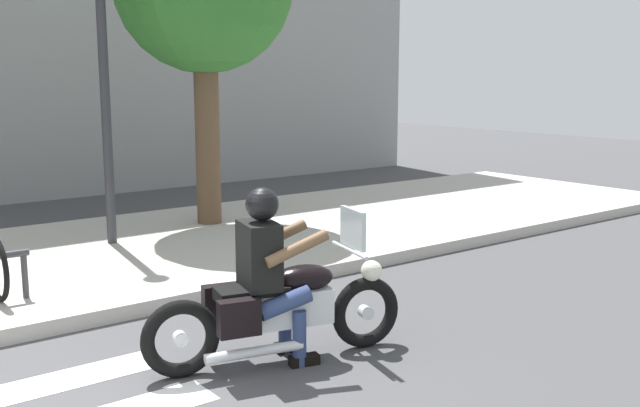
% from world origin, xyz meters
% --- Properties ---
extents(motorcycle, '(2.15, 0.86, 1.20)m').
position_xyz_m(motorcycle, '(2.24, 0.13, 0.45)').
color(motorcycle, black).
rests_on(motorcycle, ground).
extents(rider, '(0.71, 0.64, 1.42)m').
position_xyz_m(rider, '(2.17, 0.15, 0.82)').
color(rider, black).
rests_on(rider, ground).
extents(street_lamp, '(0.28, 0.28, 4.37)m').
position_xyz_m(street_lamp, '(2.55, 4.41, 2.64)').
color(street_lamp, '#2D2D33').
rests_on(street_lamp, ground).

